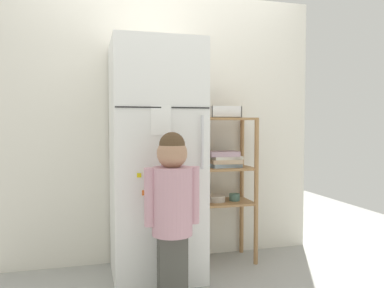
# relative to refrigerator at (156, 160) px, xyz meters

# --- Properties ---
(ground_plane) EXTENTS (6.00, 6.00, 0.00)m
(ground_plane) POSITION_rel_refrigerator_xyz_m (0.15, -0.02, -0.88)
(ground_plane) COLOR #999993
(kitchen_wall_back) EXTENTS (2.65, 0.03, 2.26)m
(kitchen_wall_back) POSITION_rel_refrigerator_xyz_m (0.15, 0.35, 0.25)
(kitchen_wall_back) COLOR silver
(kitchen_wall_back) RESTS_ON ground
(refrigerator) EXTENTS (0.66, 0.66, 1.76)m
(refrigerator) POSITION_rel_refrigerator_xyz_m (0.00, 0.00, 0.00)
(refrigerator) COLOR white
(refrigerator) RESTS_ON ground
(child_standing) EXTENTS (0.36, 0.26, 1.10)m
(child_standing) POSITION_rel_refrigerator_xyz_m (0.01, -0.51, -0.21)
(child_standing) COLOR #47463F
(child_standing) RESTS_ON ground
(pantry_shelf_unit) EXTENTS (0.46, 0.34, 1.21)m
(pantry_shelf_unit) POSITION_rel_refrigerator_xyz_m (0.61, 0.15, -0.13)
(pantry_shelf_unit) COLOR #9E7247
(pantry_shelf_unit) RESTS_ON ground
(fruit_bin) EXTENTS (0.26, 0.19, 0.09)m
(fruit_bin) POSITION_rel_refrigerator_xyz_m (0.59, 0.15, 0.36)
(fruit_bin) COLOR white
(fruit_bin) RESTS_ON pantry_shelf_unit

